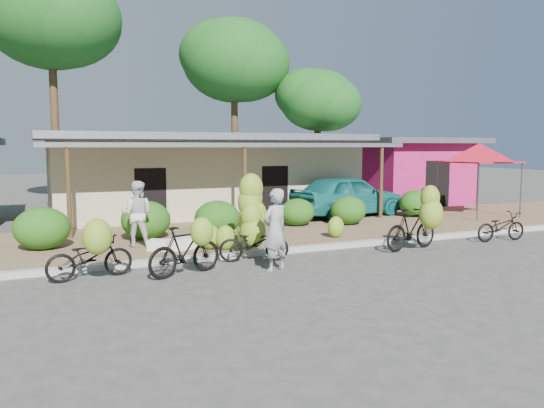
{
  "coord_description": "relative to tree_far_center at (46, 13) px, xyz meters",
  "views": [
    {
      "loc": [
        -6.56,
        -10.61,
        2.85
      ],
      "look_at": [
        -0.3,
        3.21,
        1.2
      ],
      "focal_mm": 35.0,
      "sensor_mm": 36.0,
      "label": 1
    }
  ],
  "objects": [
    {
      "name": "bystander",
      "position": [
        1.69,
        -12.15,
        -7.81
      ],
      "size": [
        1.08,
        0.98,
        1.8
      ],
      "primitive_type": "imported",
      "rotation": [
        0.0,
        0.0,
        2.72
      ],
      "color": "silver",
      "rests_on": "sidewalk"
    },
    {
      "name": "hedge_3",
      "position": [
        7.43,
        -10.53,
        -8.24
      ],
      "size": [
        1.21,
        1.09,
        0.94
      ],
      "primitive_type": "ellipsoid",
      "color": "#235012",
      "rests_on": "sidewalk"
    },
    {
      "name": "tree_far_center",
      "position": [
        0.0,
        0.0,
        0.0
      ],
      "size": [
        6.06,
        6.01,
        11.14
      ],
      "color": "#4E381F",
      "rests_on": "ground"
    },
    {
      "name": "bike_far_left",
      "position": [
        0.2,
        -15.0,
        -8.26
      ],
      "size": [
        1.92,
        1.36,
        1.39
      ],
      "rotation": [
        0.0,
        0.0,
        1.73
      ],
      "color": "black",
      "rests_on": "ground"
    },
    {
      "name": "hedge_0",
      "position": [
        -0.7,
        -11.52,
        -8.15
      ],
      "size": [
        1.45,
        1.31,
        1.13
      ],
      "primitive_type": "ellipsoid",
      "color": "#235012",
      "rests_on": "sidewalk"
    },
    {
      "name": "tree_near_right",
      "position": [
        13.0,
        -1.5,
        -3.43
      ],
      "size": [
        4.27,
        4.07,
        6.99
      ],
      "color": "#4E381F",
      "rests_on": "ground"
    },
    {
      "name": "bike_right",
      "position": [
        8.63,
        -15.32,
        -8.07
      ],
      "size": [
        2.02,
        1.37,
        1.84
      ],
      "rotation": [
        0.0,
        0.0,
        1.75
      ],
      "color": "black",
      "rests_on": "ground"
    },
    {
      "name": "sack_near",
      "position": [
        2.62,
        -13.06,
        -8.56
      ],
      "size": [
        0.94,
        0.67,
        0.3
      ],
      "primitive_type": "cube",
      "rotation": [
        0.0,
        0.0,
        0.36
      ],
      "color": "white",
      "rests_on": "sidewalk"
    },
    {
      "name": "red_canopy",
      "position": [
        15.16,
        -11.07,
        -6.22
      ],
      "size": [
        3.5,
        3.5,
        2.86
      ],
      "color": "#59595E",
      "rests_on": "sidewalk"
    },
    {
      "name": "hedge_2",
      "position": [
        4.22,
        -11.45,
        -8.16
      ],
      "size": [
        1.4,
        1.26,
        1.1
      ],
      "primitive_type": "ellipsoid",
      "color": "#235012",
      "rests_on": "sidewalk"
    },
    {
      "name": "vendor",
      "position": [
        4.13,
        -15.87,
        -7.88
      ],
      "size": [
        0.81,
        0.67,
        1.91
      ],
      "primitive_type": "imported",
      "rotation": [
        0.0,
        0.0,
        3.5
      ],
      "color": "gray",
      "rests_on": "ground"
    },
    {
      "name": "hedge_4",
      "position": [
        9.19,
        -11.02,
        -8.21
      ],
      "size": [
        1.28,
        1.15,
        1.0
      ],
      "primitive_type": "ellipsoid",
      "color": "#235012",
      "rests_on": "sidewalk"
    },
    {
      "name": "tree_center_right",
      "position": [
        9.0,
        0.5,
        -1.34
      ],
      "size": [
        5.6,
        5.52,
        9.6
      ],
      "color": "#4E381F",
      "rests_on": "ground"
    },
    {
      "name": "shop_main",
      "position": [
        5.69,
        -5.18,
        -7.11
      ],
      "size": [
        13.0,
        8.5,
        3.35
      ],
      "color": "#C1AD92",
      "rests_on": "ground"
    },
    {
      "name": "loose_banana_c",
      "position": [
        7.38,
        -13.16,
        -8.39
      ],
      "size": [
        0.51,
        0.44,
        0.64
      ],
      "primitive_type": "ellipsoid",
      "color": "#82A328",
      "rests_on": "sidewalk"
    },
    {
      "name": "bike_left",
      "position": [
        2.16,
        -15.48,
        -8.22
      ],
      "size": [
        1.93,
        1.37,
        1.37
      ],
      "rotation": [
        0.0,
        0.0,
        1.9
      ],
      "color": "black",
      "rests_on": "ground"
    },
    {
      "name": "bike_far_right",
      "position": [
        11.94,
        -15.19,
        -8.39
      ],
      "size": [
        1.74,
        0.75,
        0.89
      ],
      "rotation": [
        0.0,
        0.0,
        1.47
      ],
      "color": "black",
      "rests_on": "ground"
    },
    {
      "name": "bike_center",
      "position": [
        4.15,
        -14.43,
        -7.96
      ],
      "size": [
        1.84,
        1.36,
        2.17
      ],
      "rotation": [
        0.0,
        0.0,
        1.31
      ],
      "color": "black",
      "rests_on": "ground"
    },
    {
      "name": "sidewalk",
      "position": [
        5.69,
        -11.11,
        -8.77
      ],
      "size": [
        60.0,
        6.0,
        0.12
      ],
      "primitive_type": "cube",
      "color": "#8C684B",
      "rests_on": "ground"
    },
    {
      "name": "loose_banana_b",
      "position": [
        3.72,
        -13.6,
        -8.38
      ],
      "size": [
        0.53,
        0.45,
        0.66
      ],
      "primitive_type": "ellipsoid",
      "color": "#82A328",
      "rests_on": "sidewalk"
    },
    {
      "name": "teal_van",
      "position": [
        10.35,
        -9.11,
        -7.9
      ],
      "size": [
        5.04,
        2.7,
        1.63
      ],
      "primitive_type": "imported",
      "rotation": [
        0.0,
        0.0,
        1.74
      ],
      "color": "#176968",
      "rests_on": "sidewalk"
    },
    {
      "name": "ground",
      "position": [
        5.69,
        -16.11,
        -8.83
      ],
      "size": [
        100.0,
        100.0,
        0.0
      ],
      "primitive_type": "plane",
      "color": "#3F3D3B",
      "rests_on": "ground"
    },
    {
      "name": "hedge_5",
      "position": [
        12.74,
        -10.31,
        -8.19
      ],
      "size": [
        1.33,
        1.2,
        1.04
      ],
      "primitive_type": "ellipsoid",
      "color": "#235012",
      "rests_on": "sidewalk"
    },
    {
      "name": "shop_pink",
      "position": [
        16.19,
        -5.12,
        -7.16
      ],
      "size": [
        6.0,
        6.0,
        3.25
      ],
      "color": "#BC1C68",
      "rests_on": "ground"
    },
    {
      "name": "curb",
      "position": [
        5.69,
        -14.11,
        -8.76
      ],
      "size": [
        60.0,
        0.25,
        0.15
      ],
      "primitive_type": "cube",
      "color": "#A8A399",
      "rests_on": "ground"
    },
    {
      "name": "hedge_1",
      "position": [
        2.13,
        -11.05,
        -8.15
      ],
      "size": [
        1.45,
        1.31,
        1.13
      ],
      "primitive_type": "ellipsoid",
      "color": "#235012",
      "rests_on": "sidewalk"
    },
    {
      "name": "loose_banana_a",
      "position": [
        3.38,
        -13.36,
        -8.38
      ],
      "size": [
        0.53,
        0.45,
        0.66
      ],
      "primitive_type": "ellipsoid",
      "color": "#82A328",
      "rests_on": "sidewalk"
    },
    {
      "name": "sack_far",
      "position": [
        2.19,
        -12.96,
        -8.57
      ],
      "size": [
        0.84,
        0.71,
        0.28
      ],
      "primitive_type": "cube",
      "rotation": [
        0.0,
        0.0,
        -0.55
      ],
      "color": "white",
      "rests_on": "sidewalk"
    }
  ]
}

